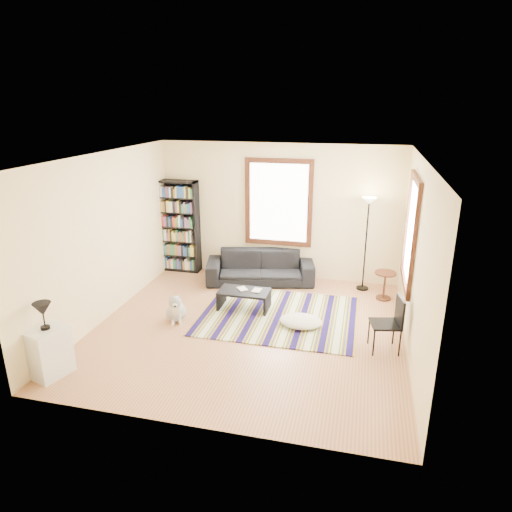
% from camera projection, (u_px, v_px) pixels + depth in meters
% --- Properties ---
extents(floor, '(5.00, 5.00, 0.10)m').
position_uv_depth(floor, '(249.00, 331.00, 7.60)').
color(floor, tan).
rests_on(floor, ground).
extents(ceiling, '(5.00, 5.00, 0.10)m').
position_uv_depth(ceiling, '(248.00, 154.00, 6.66)').
color(ceiling, white).
rests_on(ceiling, floor).
extents(wall_back, '(5.00, 0.10, 2.80)m').
position_uv_depth(wall_back, '(279.00, 211.00, 9.47)').
color(wall_back, '#FFE1AB').
rests_on(wall_back, floor).
extents(wall_front, '(5.00, 0.10, 2.80)m').
position_uv_depth(wall_front, '(188.00, 320.00, 4.78)').
color(wall_front, '#FFE1AB').
rests_on(wall_front, floor).
extents(wall_left, '(0.10, 5.00, 2.80)m').
position_uv_depth(wall_left, '(102.00, 237.00, 7.70)').
color(wall_left, '#FFE1AB').
rests_on(wall_left, floor).
extents(wall_right, '(0.10, 5.00, 2.80)m').
position_uv_depth(wall_right, '(420.00, 261.00, 6.56)').
color(wall_right, '#FFE1AB').
rests_on(wall_right, floor).
extents(window_back, '(1.20, 0.06, 1.60)m').
position_uv_depth(window_back, '(279.00, 203.00, 9.34)').
color(window_back, white).
rests_on(window_back, wall_back).
extents(window_right, '(0.06, 1.20, 1.60)m').
position_uv_depth(window_right, '(411.00, 232.00, 7.25)').
color(window_right, white).
rests_on(window_right, wall_right).
extents(rug, '(2.70, 2.16, 0.02)m').
position_uv_depth(rug, '(278.00, 315.00, 8.01)').
color(rug, '#150D44').
rests_on(rug, floor).
extents(sofa, '(1.33, 2.33, 0.64)m').
position_uv_depth(sofa, '(260.00, 267.00, 9.43)').
color(sofa, black).
rests_on(sofa, floor).
extents(bookshelf, '(0.90, 0.30, 2.00)m').
position_uv_depth(bookshelf, '(178.00, 226.00, 9.87)').
color(bookshelf, black).
rests_on(bookshelf, floor).
extents(coffee_table, '(0.99, 0.70, 0.36)m').
position_uv_depth(coffee_table, '(244.00, 300.00, 8.22)').
color(coffee_table, black).
rests_on(coffee_table, floor).
extents(book_a, '(0.24, 0.24, 0.02)m').
position_uv_depth(book_a, '(239.00, 290.00, 8.18)').
color(book_a, beige).
rests_on(book_a, coffee_table).
extents(book_b, '(0.16, 0.21, 0.02)m').
position_uv_depth(book_b, '(253.00, 290.00, 8.17)').
color(book_b, beige).
rests_on(book_b, coffee_table).
extents(floor_cushion, '(0.74, 0.58, 0.18)m').
position_uv_depth(floor_cushion, '(301.00, 321.00, 7.62)').
color(floor_cushion, silver).
rests_on(floor_cushion, floor).
extents(floor_lamp, '(0.34, 0.34, 1.86)m').
position_uv_depth(floor_lamp, '(366.00, 245.00, 8.86)').
color(floor_lamp, black).
rests_on(floor_lamp, floor).
extents(side_table, '(0.46, 0.46, 0.54)m').
position_uv_depth(side_table, '(384.00, 286.00, 8.61)').
color(side_table, '#4A2112').
rests_on(side_table, floor).
extents(folding_chair, '(0.49, 0.48, 0.86)m').
position_uv_depth(folding_chair, '(385.00, 324.00, 6.78)').
color(folding_chair, black).
rests_on(folding_chair, floor).
extents(white_cabinet, '(0.52, 0.59, 0.70)m').
position_uv_depth(white_cabinet, '(49.00, 352.00, 6.19)').
color(white_cabinet, white).
rests_on(white_cabinet, floor).
extents(table_lamp, '(0.29, 0.29, 0.38)m').
position_uv_depth(table_lamp, '(43.00, 316.00, 6.01)').
color(table_lamp, black).
rests_on(table_lamp, white_cabinet).
extents(dog, '(0.55, 0.64, 0.53)m').
position_uv_depth(dog, '(176.00, 306.00, 7.75)').
color(dog, '#AEAEAE').
rests_on(dog, floor).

